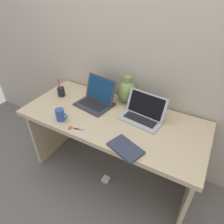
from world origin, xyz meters
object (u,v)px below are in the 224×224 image
Objects in this scene: laptop_left at (97,97)px; laptop_right at (143,113)px; green_vase at (127,91)px; power_brick at (106,179)px; notebook_stack at (125,148)px; pen_cup at (61,91)px; scissors at (74,128)px; coffee_mug at (60,115)px.

laptop_left is 0.96× the size of laptop_right.
power_brick is (-0.00, -0.41, -0.82)m from green_vase.
notebook_stack is 3.42× the size of power_brick.
green_vase is at bearing 20.23° from pen_cup.
power_brick is at bearing 40.47° from scissors.
green_vase is 0.61m from scissors.
laptop_left reaches higher than power_brick.
pen_cup is at bearing 158.55° from notebook_stack.
scissors reaches higher than power_brick.
pen_cup is at bearing -171.31° from laptop_left.
green_vase is 1.06× the size of notebook_stack.
green_vase is at bearing 115.02° from notebook_stack.
pen_cup is (-0.38, -0.06, -0.01)m from laptop_left.
scissors is (0.16, -0.04, -0.05)m from coffee_mug.
green_vase is at bearing 71.80° from scissors.
laptop_left is at bearing 140.62° from notebook_stack.
laptop_right reaches higher than power_brick.
laptop_right is 1.44× the size of green_vase.
laptop_right is at bearing 43.10° from scissors.
notebook_stack is 0.78m from power_brick.
laptop_right reaches higher than notebook_stack.
scissors is at bearing -14.17° from coffee_mug.
green_vase is (0.22, 0.17, 0.05)m from laptop_left.
laptop_right is at bearing 31.24° from coffee_mug.
laptop_right is at bearing -36.44° from green_vase.
laptop_left is 2.41× the size of scissors.
coffee_mug is at bearing -49.58° from pen_cup.
laptop_left reaches higher than laptop_right.
green_vase is 0.65m from pen_cup.
laptop_left is 3.12× the size of coffee_mug.
laptop_right is 3.25× the size of coffee_mug.
laptop_left is 0.39m from pen_cup.
laptop_left is at bearing 95.30° from scissors.
coffee_mug is at bearing -123.45° from green_vase.
notebook_stack is 1.30× the size of pen_cup.
laptop_right is at bearing -1.03° from laptop_left.
scissors is (0.04, -0.40, -0.06)m from laptop_left.
notebook_stack is (0.49, -0.40, -0.05)m from laptop_left.
pen_cup reaches higher than coffee_mug.
laptop_right is 0.68m from coffee_mug.
power_brick is (0.60, -0.19, -0.76)m from pen_cup.
power_brick is (0.35, 0.12, -0.76)m from coffee_mug.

